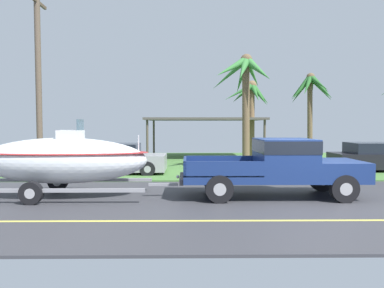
# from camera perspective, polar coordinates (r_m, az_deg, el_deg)

# --- Properties ---
(ground) EXTENTS (36.00, 22.00, 0.11)m
(ground) POSITION_cam_1_polar(r_m,az_deg,el_deg) (18.93, 10.11, -3.79)
(ground) COLOR #38383D
(pickup_truck_towing) EXTENTS (5.67, 2.03, 1.79)m
(pickup_truck_towing) POSITION_cam_1_polar(r_m,az_deg,el_deg) (11.56, 14.07, -3.08)
(pickup_truck_towing) COLOR navy
(pickup_truck_towing) RESTS_ON ground
(boat_on_trailer) EXTENTS (6.42, 2.32, 2.39)m
(boat_on_trailer) POSITION_cam_1_polar(r_m,az_deg,el_deg) (11.81, -19.74, -2.39)
(boat_on_trailer) COLOR gray
(boat_on_trailer) RESTS_ON ground
(parked_sedan_near) EXTENTS (4.47, 1.94, 1.38)m
(parked_sedan_near) POSITION_cam_1_polar(r_m,az_deg,el_deg) (19.41, 27.32, -1.89)
(parked_sedan_near) COLOR black
(parked_sedan_near) RESTS_ON ground
(parked_sedan_far) EXTENTS (4.53, 1.94, 1.38)m
(parked_sedan_far) POSITION_cam_1_polar(r_m,az_deg,el_deg) (16.73, -12.10, -2.35)
(parked_sedan_far) COLOR #99999E
(parked_sedan_far) RESTS_ON ground
(carport_awning) EXTENTS (7.55, 4.69, 2.67)m
(carport_awning) POSITION_cam_1_polar(r_m,az_deg,el_deg) (23.90, 1.97, 3.80)
(carport_awning) COLOR #4C4238
(carport_awning) RESTS_ON ground
(palm_tree_near_right) EXTENTS (3.01, 2.63, 4.98)m
(palm_tree_near_right) POSITION_cam_1_polar(r_m,az_deg,el_deg) (23.00, 9.32, 6.90)
(palm_tree_near_right) COLOR brown
(palm_tree_near_right) RESTS_ON ground
(palm_tree_mid) EXTENTS (2.94, 3.58, 5.27)m
(palm_tree_mid) POSITION_cam_1_polar(r_m,az_deg,el_deg) (22.64, 18.24, 7.74)
(palm_tree_mid) COLOR brown
(palm_tree_mid) RESTS_ON ground
(palm_tree_far_left) EXTENTS (2.98, 2.93, 5.56)m
(palm_tree_far_left) POSITION_cam_1_polar(r_m,az_deg,el_deg) (17.53, 8.37, 9.72)
(palm_tree_far_left) COLOR brown
(palm_tree_far_left) RESTS_ON ground
(utility_pole) EXTENTS (0.24, 1.80, 7.85)m
(utility_pole) POSITION_cam_1_polar(r_m,az_deg,el_deg) (16.46, -22.95, 9.27)
(utility_pole) COLOR brown
(utility_pole) RESTS_ON ground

